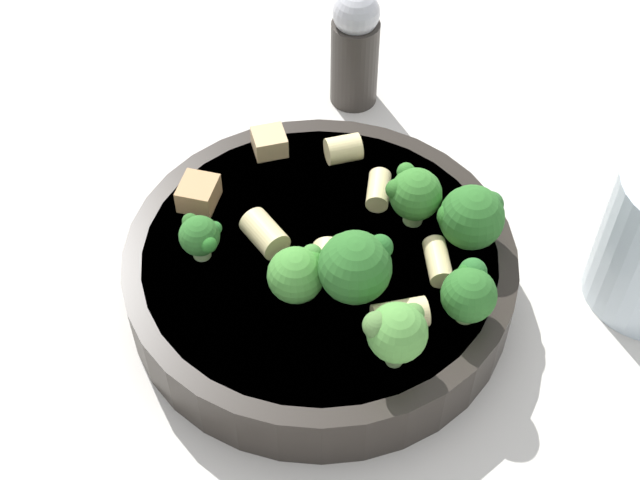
% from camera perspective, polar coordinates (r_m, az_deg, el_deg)
% --- Properties ---
extents(ground_plane, '(2.00, 2.00, 0.00)m').
position_cam_1_polar(ground_plane, '(0.53, -0.00, -3.37)').
color(ground_plane, beige).
extents(pasta_bowl, '(0.22, 0.22, 0.04)m').
position_cam_1_polar(pasta_bowl, '(0.51, -0.00, -1.88)').
color(pasta_bowl, '#28231E').
rests_on(pasta_bowl, ground_plane).
extents(broccoli_floret_0, '(0.03, 0.03, 0.03)m').
position_cam_1_polar(broccoli_floret_0, '(0.47, 9.52, -3.31)').
color(broccoli_floret_0, '#93B766').
rests_on(broccoli_floret_0, pasta_bowl).
extents(broccoli_floret_1, '(0.04, 0.04, 0.05)m').
position_cam_1_polar(broccoli_floret_1, '(0.46, 2.26, -1.66)').
color(broccoli_floret_1, '#93B766').
rests_on(broccoli_floret_1, pasta_bowl).
extents(broccoli_floret_2, '(0.02, 0.02, 0.03)m').
position_cam_1_polar(broccoli_floret_2, '(0.49, -7.68, 0.24)').
color(broccoli_floret_2, '#9EC175').
rests_on(broccoli_floret_2, pasta_bowl).
extents(broccoli_floret_3, '(0.03, 0.03, 0.03)m').
position_cam_1_polar(broccoli_floret_3, '(0.47, -1.49, -2.12)').
color(broccoli_floret_3, '#84AD60').
rests_on(broccoli_floret_3, pasta_bowl).
extents(broccoli_floret_4, '(0.03, 0.03, 0.04)m').
position_cam_1_polar(broccoli_floret_4, '(0.50, 6.05, 2.94)').
color(broccoli_floret_4, '#9EC175').
rests_on(broccoli_floret_4, pasta_bowl).
extents(broccoli_floret_5, '(0.04, 0.04, 0.04)m').
position_cam_1_polar(broccoli_floret_5, '(0.50, 9.66, 1.46)').
color(broccoli_floret_5, '#84AD60').
rests_on(broccoli_floret_5, pasta_bowl).
extents(broccoli_floret_6, '(0.03, 0.03, 0.04)m').
position_cam_1_polar(broccoli_floret_6, '(0.44, 4.86, -5.85)').
color(broccoli_floret_6, '#84AD60').
rests_on(broccoli_floret_6, pasta_bowl).
extents(rigatoni_0, '(0.03, 0.02, 0.01)m').
position_cam_1_polar(rigatoni_0, '(0.49, 7.59, -1.11)').
color(rigatoni_0, beige).
rests_on(rigatoni_0, pasta_bowl).
extents(rigatoni_1, '(0.03, 0.03, 0.02)m').
position_cam_1_polar(rigatoni_1, '(0.50, -3.67, 0.03)').
color(rigatoni_1, beige).
rests_on(rigatoni_1, pasta_bowl).
extents(rigatoni_2, '(0.03, 0.01, 0.01)m').
position_cam_1_polar(rigatoni_2, '(0.53, 3.77, 3.22)').
color(rigatoni_2, beige).
rests_on(rigatoni_2, pasta_bowl).
extents(rigatoni_3, '(0.02, 0.02, 0.02)m').
position_cam_1_polar(rigatoni_3, '(0.49, 0.51, -1.37)').
color(rigatoni_3, beige).
rests_on(rigatoni_3, pasta_bowl).
extents(rigatoni_4, '(0.02, 0.03, 0.02)m').
position_cam_1_polar(rigatoni_4, '(0.55, 1.87, 5.79)').
color(rigatoni_4, beige).
rests_on(rigatoni_4, pasta_bowl).
extents(rigatoni_5, '(0.03, 0.03, 0.02)m').
position_cam_1_polar(rigatoni_5, '(0.47, 5.15, -4.84)').
color(rigatoni_5, beige).
rests_on(rigatoni_5, pasta_bowl).
extents(chicken_chunk_0, '(0.02, 0.02, 0.01)m').
position_cam_1_polar(chicken_chunk_0, '(0.53, -7.78, 2.99)').
color(chicken_chunk_0, tan).
rests_on(chicken_chunk_0, pasta_bowl).
extents(chicken_chunk_1, '(0.03, 0.03, 0.01)m').
position_cam_1_polar(chicken_chunk_1, '(0.55, -3.26, 6.27)').
color(chicken_chunk_1, tan).
rests_on(chicken_chunk_1, pasta_bowl).
extents(pepper_shaker, '(0.03, 0.03, 0.09)m').
position_cam_1_polar(pepper_shaker, '(0.63, 2.25, 12.20)').
color(pepper_shaker, '#332D28').
rests_on(pepper_shaker, ground_plane).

